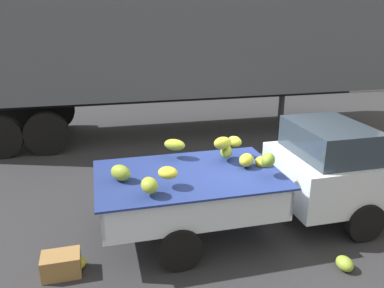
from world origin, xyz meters
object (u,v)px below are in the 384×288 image
Objects in this scene: semi_trailer at (176,45)px; fallen_banana_bunch_by_wheel at (345,264)px; pickup_truck at (304,173)px; fallen_banana_bunch_near_tailgate at (76,264)px; produce_crate at (61,264)px.

semi_trailer reaches higher than fallen_banana_bunch_by_wheel.
semi_trailer reaches higher than pickup_truck.
fallen_banana_bunch_by_wheel is (0.02, -1.41, -0.78)m from pickup_truck.
fallen_banana_bunch_by_wheel reaches higher than fallen_banana_bunch_near_tailgate.
pickup_truck reaches higher than fallen_banana_bunch_by_wheel.
fallen_banana_bunch_near_tailgate is 0.21m from produce_crate.
fallen_banana_bunch_by_wheel is at bearing -93.25° from pickup_truck.
fallen_banana_bunch_near_tailgate is at bearing 22.49° from produce_crate.
semi_trailer reaches higher than fallen_banana_bunch_near_tailgate.
produce_crate is at bearing -172.06° from pickup_truck.
fallen_banana_bunch_by_wheel is 3.95m from produce_crate.
produce_crate reaches higher than fallen_banana_bunch_near_tailgate.
semi_trailer is (-1.42, 5.52, 1.66)m from pickup_truck.
fallen_banana_bunch_near_tailgate is at bearing 170.05° from fallen_banana_bunch_by_wheel.
fallen_banana_bunch_by_wheel is at bearing -81.23° from semi_trailer.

